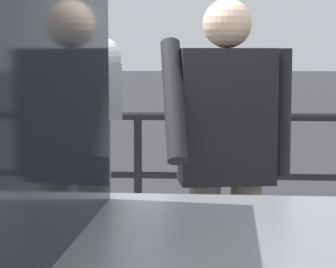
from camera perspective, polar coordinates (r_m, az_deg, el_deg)
name	(u,v)px	position (r m, az deg, el deg)	size (l,w,h in m)	color
parking_meter	(103,123)	(3.35, -5.28, 0.92)	(0.18, 0.19, 1.53)	slate
pedestrian_at_meter	(226,155)	(3.33, 4.74, -1.74)	(0.62, 0.54, 1.71)	slate
background_railing	(138,151)	(5.33, -2.45, -1.35)	(24.06, 0.06, 1.03)	black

